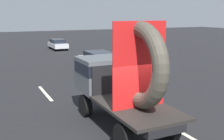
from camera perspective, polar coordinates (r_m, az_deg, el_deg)
The scene contains 7 objects.
ground_plane at distance 9.58m, azimuth 3.67°, elevation -13.73°, with size 120.00×120.00×0.00m, color black.
flatbed_truck at distance 10.16m, azimuth 1.36°, elevation -1.82°, with size 2.02×5.20×3.87m.
distant_sedan at distance 20.19m, azimuth -2.72°, elevation 1.99°, with size 1.82×4.24×1.38m.
lane_dash_left_far at distance 14.93m, azimuth -13.61°, elevation -4.65°, with size 2.98×0.16×0.01m, color beige.
lane_dash_right_near at distance 9.85m, azimuth 16.19°, elevation -13.41°, with size 2.63×0.16×0.01m, color beige.
lane_dash_right_far at distance 16.39m, azimuth -2.88°, elevation -2.89°, with size 2.20×0.16×0.01m, color beige.
oncoming_car at distance 32.81m, azimuth -11.13°, elevation 5.29°, with size 1.57×3.65×1.19m.
Camera 1 is at (-4.27, -7.54, 4.08)m, focal length 44.36 mm.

